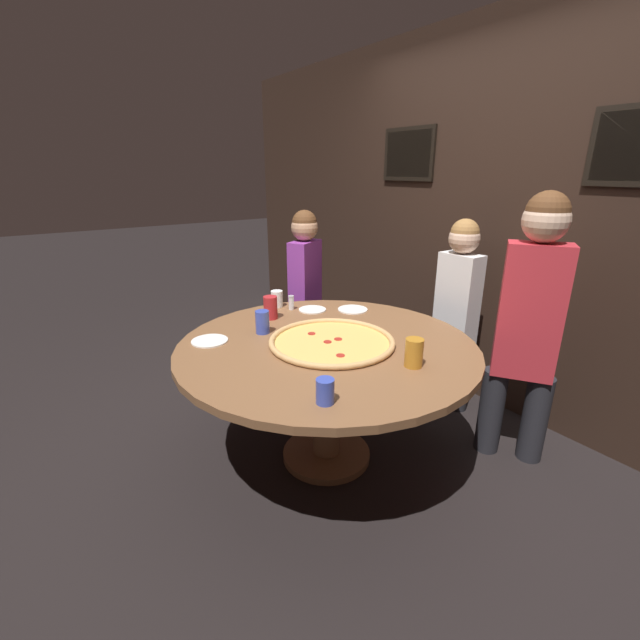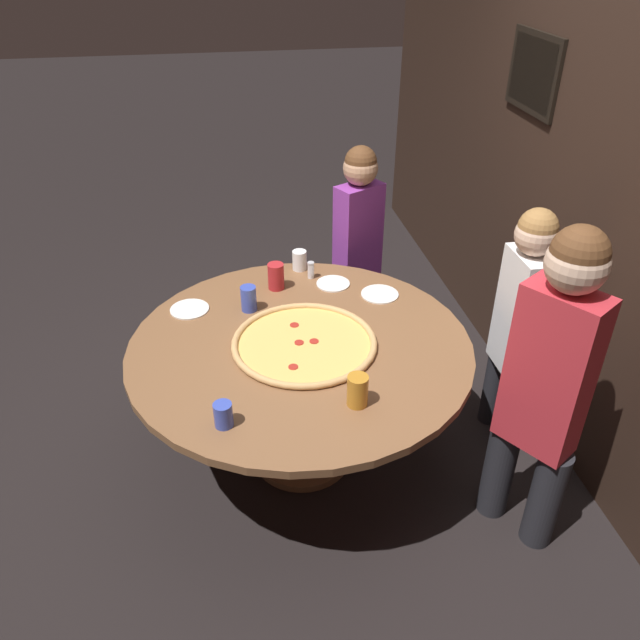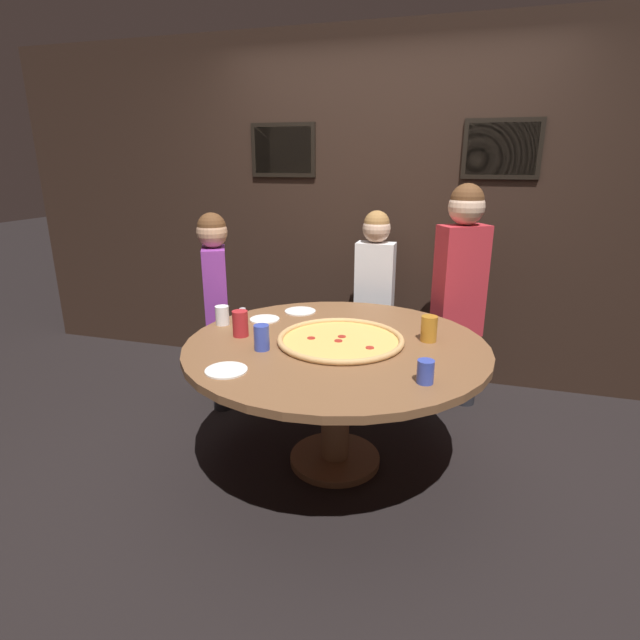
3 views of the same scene
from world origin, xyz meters
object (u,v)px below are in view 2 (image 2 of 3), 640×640
(white_plate_left_side, at_px, (380,294))
(diner_centre_back, at_px, (358,240))
(drink_cup_centre_back, at_px, (276,276))
(white_plate_right_side, at_px, (190,309))
(diner_side_left, at_px, (548,378))
(drink_cup_near_left, at_px, (249,299))
(drink_cup_beside_pizza, at_px, (358,391))
(white_plate_near_front, at_px, (333,284))
(diner_far_left, at_px, (519,317))
(condiment_shaker, at_px, (311,270))
(drink_cup_far_right, at_px, (299,260))
(giant_pizza, at_px, (304,343))
(dining_table, at_px, (301,364))
(drink_cup_far_left, at_px, (223,415))

(white_plate_left_side, xyz_separation_m, diner_centre_back, (-0.61, 0.02, 0.02))
(drink_cup_centre_back, bearing_deg, white_plate_right_side, -72.72)
(white_plate_right_side, height_order, diner_centre_back, diner_centre_back)
(diner_side_left, bearing_deg, drink_cup_near_left, 16.99)
(white_plate_right_side, bearing_deg, drink_cup_beside_pizza, 38.29)
(white_plate_right_side, distance_m, white_plate_near_front, 0.79)
(diner_centre_back, bearing_deg, drink_cup_centre_back, -168.52)
(drink_cup_near_left, relative_size, white_plate_left_side, 0.67)
(diner_far_left, distance_m, diner_centre_back, 1.15)
(drink_cup_near_left, xyz_separation_m, condiment_shaker, (-0.28, 0.37, -0.02))
(drink_cup_beside_pizza, height_order, diner_centre_back, diner_centre_back)
(drink_cup_centre_back, distance_m, diner_centre_back, 0.71)
(drink_cup_far_right, relative_size, drink_cup_beside_pizza, 0.81)
(giant_pizza, xyz_separation_m, diner_centre_back, (-1.00, 0.49, 0.01))
(drink_cup_near_left, relative_size, drink_cup_far_right, 1.18)
(drink_cup_far_right, relative_size, condiment_shaker, 1.17)
(dining_table, relative_size, drink_cup_centre_back, 11.24)
(condiment_shaker, bearing_deg, giant_pizza, -12.03)
(drink_cup_centre_back, xyz_separation_m, diner_side_left, (1.14, 0.97, 0.06))
(dining_table, relative_size, drink_cup_far_right, 14.41)
(drink_cup_beside_pizza, distance_m, white_plate_right_side, 1.11)
(drink_cup_beside_pizza, distance_m, white_plate_left_side, 0.90)
(drink_cup_far_left, relative_size, white_plate_right_side, 0.54)
(drink_cup_near_left, bearing_deg, drink_cup_far_left, -11.17)
(drink_cup_near_left, xyz_separation_m, drink_cup_beside_pizza, (0.81, 0.38, 0.00))
(drink_cup_near_left, height_order, drink_cup_beside_pizza, drink_cup_beside_pizza)
(giant_pizza, relative_size, drink_cup_centre_back, 4.74)
(drink_cup_near_left, bearing_deg, diner_centre_back, 131.78)
(drink_cup_beside_pizza, bearing_deg, giant_pizza, -161.53)
(giant_pizza, relative_size, diner_side_left, 0.45)
(drink_cup_far_left, distance_m, white_plate_near_front, 1.22)
(white_plate_near_front, xyz_separation_m, diner_side_left, (1.13, 0.66, 0.13))
(diner_centre_back, bearing_deg, white_plate_right_side, -177.21)
(drink_cup_beside_pizza, xyz_separation_m, white_plate_near_front, (-1.00, 0.09, -0.07))
(dining_table, height_order, drink_cup_beside_pizza, drink_cup_beside_pizza)
(giant_pizza, distance_m, drink_cup_far_right, 0.76)
(drink_cup_near_left, bearing_deg, diner_far_left, 75.65)
(drink_cup_near_left, distance_m, white_plate_near_front, 0.51)
(giant_pizza, xyz_separation_m, drink_cup_centre_back, (-0.56, -0.07, 0.06))
(drink_cup_far_left, relative_size, drink_cup_beside_pizza, 0.76)
(dining_table, xyz_separation_m, white_plate_near_front, (-0.52, 0.26, 0.13))
(white_plate_right_side, height_order, condiment_shaker, condiment_shaker)
(white_plate_right_side, bearing_deg, white_plate_near_front, 99.64)
(dining_table, relative_size, drink_cup_far_left, 15.35)
(condiment_shaker, distance_m, diner_centre_back, 0.51)
(drink_cup_centre_back, height_order, white_plate_right_side, drink_cup_centre_back)
(drink_cup_beside_pizza, bearing_deg, drink_cup_far_left, -86.55)
(diner_centre_back, bearing_deg, white_plate_left_side, -119.05)
(white_plate_near_front, height_order, diner_centre_back, diner_centre_back)
(drink_cup_near_left, bearing_deg, condiment_shaker, 127.26)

